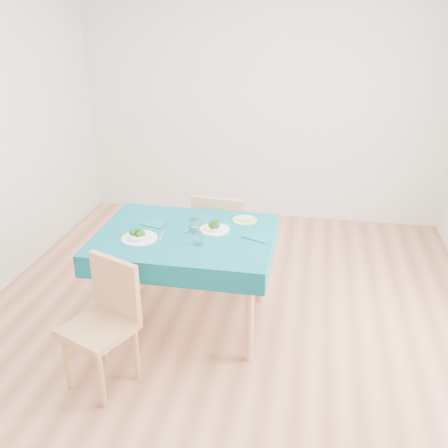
% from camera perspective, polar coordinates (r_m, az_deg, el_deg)
% --- Properties ---
extents(room_shell, '(4.02, 4.52, 2.73)m').
position_cam_1_polar(room_shell, '(3.41, 0.00, 7.68)').
color(room_shell, '#94593D').
rests_on(room_shell, ground).
extents(table, '(1.28, 0.98, 0.76)m').
position_cam_1_polar(table, '(3.83, -4.29, -6.23)').
color(table, '#074A55').
rests_on(table, ground).
extents(chair_near, '(0.53, 0.54, 0.97)m').
position_cam_1_polar(chair_near, '(3.27, -14.25, -10.67)').
color(chair_near, tan).
rests_on(chair_near, ground).
extents(chair_far, '(0.47, 0.51, 1.12)m').
position_cam_1_polar(chair_far, '(4.35, -0.07, 0.35)').
color(chair_far, tan).
rests_on(chair_far, ground).
extents(bowl_near, '(0.26, 0.26, 0.08)m').
position_cam_1_polar(bowl_near, '(3.60, -9.66, -1.15)').
color(bowl_near, white).
rests_on(bowl_near, table).
extents(bowl_far, '(0.22, 0.22, 0.07)m').
position_cam_1_polar(bowl_far, '(3.68, -1.10, -0.27)').
color(bowl_far, white).
rests_on(bowl_far, table).
extents(fork_near, '(0.08, 0.19, 0.00)m').
position_cam_1_polar(fork_near, '(3.66, -10.43, -1.38)').
color(fork_near, silver).
rests_on(fork_near, table).
extents(knife_near, '(0.04, 0.21, 0.00)m').
position_cam_1_polar(knife_near, '(3.65, -7.15, -1.27)').
color(knife_near, silver).
rests_on(knife_near, table).
extents(fork_far, '(0.08, 0.18, 0.00)m').
position_cam_1_polar(fork_far, '(3.75, -3.81, -0.42)').
color(fork_far, silver).
rests_on(fork_far, table).
extents(knife_far, '(0.10, 0.21, 0.00)m').
position_cam_1_polar(knife_far, '(3.64, 3.05, -1.16)').
color(knife_far, silver).
rests_on(knife_far, table).
extents(napkin_near, '(0.20, 0.16, 0.01)m').
position_cam_1_polar(napkin_near, '(3.84, -8.01, 0.05)').
color(napkin_near, '#0B535E').
rests_on(napkin_near, table).
extents(napkin_far, '(0.23, 0.20, 0.01)m').
position_cam_1_polar(napkin_far, '(3.60, 3.92, -1.44)').
color(napkin_far, '#0B535E').
rests_on(napkin_far, table).
extents(tumbler_center, '(0.07, 0.07, 0.09)m').
position_cam_1_polar(tumbler_center, '(3.67, -3.49, -0.14)').
color(tumbler_center, white).
rests_on(tumbler_center, table).
extents(tumbler_side, '(0.07, 0.07, 0.08)m').
position_cam_1_polar(tumbler_side, '(3.48, -3.07, -1.64)').
color(tumbler_side, white).
rests_on(tumbler_side, table).
extents(side_plate, '(0.19, 0.19, 0.01)m').
position_cam_1_polar(side_plate, '(3.86, 2.39, 0.45)').
color(side_plate, '#A4C861').
rests_on(side_plate, table).
extents(bread_slice, '(0.10, 0.10, 0.01)m').
position_cam_1_polar(bread_slice, '(3.86, 2.39, 0.62)').
color(bread_slice, beige).
rests_on(bread_slice, side_plate).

